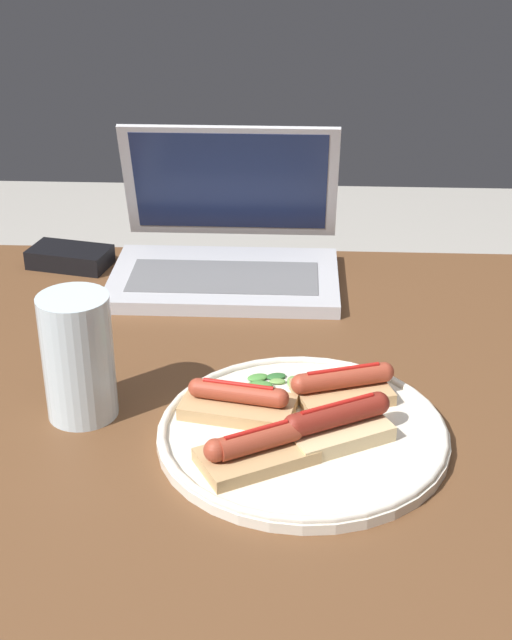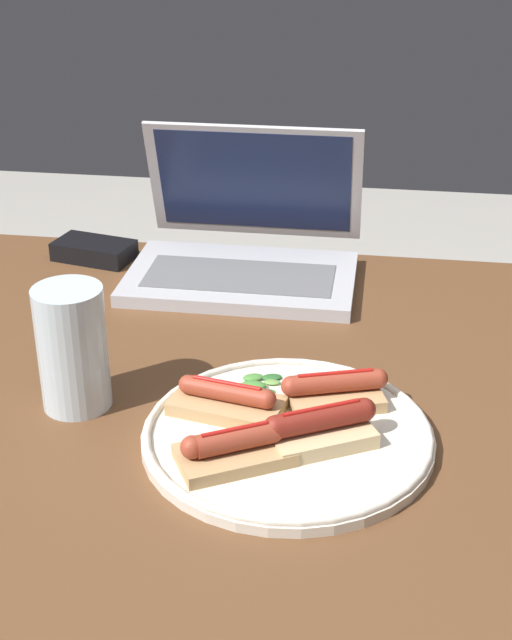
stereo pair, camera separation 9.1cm
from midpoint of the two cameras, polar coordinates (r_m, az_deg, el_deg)
The scene contains 10 objects.
desk at distance 1.01m, azimuth 0.36°, elevation -7.80°, with size 1.48×0.88×0.74m.
laptop at distance 1.27m, azimuth 1.36°, elevation 4.50°, with size 0.32×0.26×0.20m.
plate at distance 0.91m, azimuth 4.94°, elevation -7.39°, with size 0.30×0.30×0.02m.
sausage_toast_left at distance 0.89m, azimuth 7.08°, elevation -6.93°, with size 0.12×0.10×0.04m.
sausage_toast_middle at distance 0.86m, azimuth 1.71°, elevation -8.32°, with size 0.13×0.11×0.04m.
sausage_toast_right at distance 0.93m, azimuth 0.94°, elevation -5.25°, with size 0.13×0.08×0.04m.
sausage_toast_extra at distance 0.96m, azimuth 7.79°, elevation -4.54°, with size 0.11×0.09×0.04m.
salad_pile at distance 0.98m, azimuth 3.35°, elevation -4.38°, with size 0.07×0.07×0.01m.
drinking_glass at distance 0.95m, azimuth -8.99°, elevation -1.86°, with size 0.07×0.07×0.14m.
external_drive at distance 1.34m, azimuth -8.41°, elevation 4.39°, with size 0.13×0.09×0.03m.
Camera 2 is at (0.16, -0.82, 1.26)m, focal length 50.00 mm.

